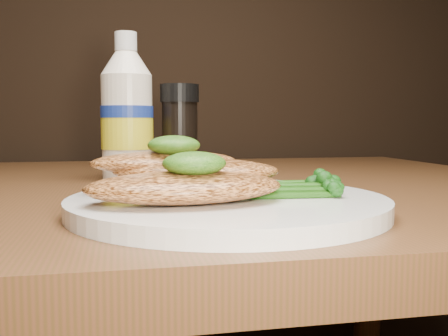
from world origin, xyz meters
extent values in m
cylinder|color=white|center=(0.10, 0.81, 0.76)|extent=(0.28, 0.28, 0.01)
ellipsoid|color=#CF7F42|center=(0.06, 0.78, 0.78)|extent=(0.17, 0.10, 0.03)
ellipsoid|color=#CF7F42|center=(0.08, 0.83, 0.79)|extent=(0.16, 0.10, 0.02)
ellipsoid|color=#CF7F42|center=(0.05, 0.85, 0.79)|extent=(0.15, 0.08, 0.02)
ellipsoid|color=#083307|center=(0.07, 0.78, 0.80)|extent=(0.06, 0.05, 0.02)
ellipsoid|color=#083307|center=(0.06, 0.84, 0.81)|extent=(0.06, 0.05, 0.02)
camera|label=1|loc=(0.01, 0.37, 0.83)|focal=41.41mm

